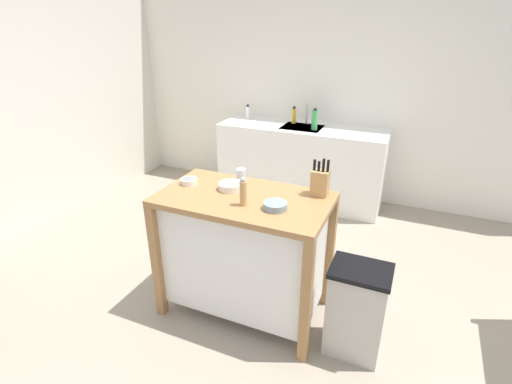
{
  "coord_description": "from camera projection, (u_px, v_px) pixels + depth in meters",
  "views": [
    {
      "loc": [
        0.85,
        -2.07,
        1.98
      ],
      "look_at": [
        -0.14,
        0.2,
        0.86
      ],
      "focal_mm": 27.08,
      "sensor_mm": 36.0,
      "label": 1
    }
  ],
  "objects": [
    {
      "name": "bowl_ceramic_small",
      "position": [
        275.0,
        205.0,
        2.35
      ],
      "size": [
        0.15,
        0.15,
        0.04
      ],
      "color": "gray",
      "rests_on": "kitchen_island"
    },
    {
      "name": "trash_bin",
      "position": [
        356.0,
        310.0,
        2.4
      ],
      "size": [
        0.36,
        0.28,
        0.63
      ],
      "color": "#B7B2A8",
      "rests_on": "ground"
    },
    {
      "name": "ground_plane",
      "position": [
        263.0,
        312.0,
        2.85
      ],
      "size": [
        6.26,
        6.26,
        0.0
      ],
      "primitive_type": "plane",
      "color": "gray",
      "rests_on": "ground"
    },
    {
      "name": "knife_block",
      "position": [
        320.0,
        182.0,
        2.51
      ],
      "size": [
        0.11,
        0.09,
        0.25
      ],
      "color": "tan",
      "rests_on": "kitchen_island"
    },
    {
      "name": "bowl_stoneware_deep",
      "position": [
        231.0,
        186.0,
        2.62
      ],
      "size": [
        0.17,
        0.17,
        0.05
      ],
      "color": "silver",
      "rests_on": "kitchen_island"
    },
    {
      "name": "bottle_hand_soap",
      "position": [
        294.0,
        116.0,
        4.4
      ],
      "size": [
        0.05,
        0.05,
        0.19
      ],
      "color": "yellow",
      "rests_on": "sink_counter"
    },
    {
      "name": "bowl_ceramic_wide",
      "position": [
        189.0,
        181.0,
        2.71
      ],
      "size": [
        0.11,
        0.11,
        0.04
      ],
      "color": "silver",
      "rests_on": "kitchen_island"
    },
    {
      "name": "bottle_dish_soap",
      "position": [
        248.0,
        112.0,
        4.63
      ],
      "size": [
        0.05,
        0.05,
        0.17
      ],
      "color": "white",
      "rests_on": "sink_counter"
    },
    {
      "name": "sink_counter",
      "position": [
        301.0,
        164.0,
        4.48
      ],
      "size": [
        1.87,
        0.6,
        0.88
      ],
      "color": "white",
      "rests_on": "ground"
    },
    {
      "name": "sink_faucet",
      "position": [
        307.0,
        114.0,
        4.37
      ],
      "size": [
        0.02,
        0.02,
        0.22
      ],
      "color": "#B7BCC1",
      "rests_on": "sink_counter"
    },
    {
      "name": "pepper_grinder",
      "position": [
        243.0,
        192.0,
        2.37
      ],
      "size": [
        0.04,
        0.04,
        0.19
      ],
      "color": "tan",
      "rests_on": "kitchen_island"
    },
    {
      "name": "bottle_spray_cleaner",
      "position": [
        315.0,
        120.0,
        4.13
      ],
      "size": [
        0.06,
        0.06,
        0.23
      ],
      "color": "green",
      "rests_on": "sink_counter"
    },
    {
      "name": "drinking_cup",
      "position": [
        241.0,
        175.0,
        2.76
      ],
      "size": [
        0.07,
        0.07,
        0.09
      ],
      "color": "silver",
      "rests_on": "kitchen_island"
    },
    {
      "name": "wall_back",
      "position": [
        345.0,
        86.0,
        4.29
      ],
      "size": [
        5.26,
        0.1,
        2.6
      ],
      "primitive_type": "cube",
      "color": "silver",
      "rests_on": "ground"
    },
    {
      "name": "kitchen_island",
      "position": [
        245.0,
        249.0,
        2.69
      ],
      "size": [
        1.13,
        0.64,
        0.91
      ],
      "color": "#9E7042",
      "rests_on": "ground"
    },
    {
      "name": "wall_left",
      "position": [
        62.0,
        90.0,
        4.01
      ],
      "size": [
        0.1,
        2.96,
        2.6
      ],
      "primitive_type": "cube",
      "color": "silver",
      "rests_on": "ground"
    }
  ]
}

